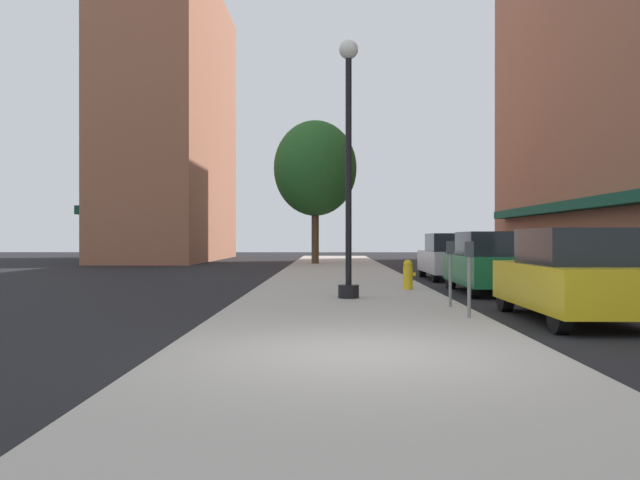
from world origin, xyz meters
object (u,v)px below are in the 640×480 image
(parking_meter_near, at_px, (450,265))
(car_silver, at_px, (450,257))
(lamppost, at_px, (349,163))
(fire_hydrant, at_px, (408,274))
(tree_near, at_px, (315,169))
(parking_meter_far, at_px, (469,269))
(car_yellow, at_px, (573,276))
(car_green, at_px, (491,263))

(parking_meter_near, distance_m, car_silver, 10.94)
(lamppost, bearing_deg, fire_hydrant, 57.67)
(tree_near, xyz_separation_m, car_silver, (5.15, -12.10, -4.47))
(parking_meter_near, xyz_separation_m, parking_meter_far, (0.00, -1.79, 0.00))
(lamppost, relative_size, car_yellow, 1.37)
(parking_meter_far, height_order, car_silver, car_silver)
(lamppost, distance_m, parking_meter_near, 3.57)
(fire_hydrant, bearing_deg, parking_meter_near, -86.23)
(parking_meter_near, height_order, parking_meter_far, same)
(parking_meter_near, height_order, tree_near, tree_near)
(fire_hydrant, distance_m, tree_near, 19.12)
(fire_hydrant, xyz_separation_m, parking_meter_far, (0.30, -6.37, 0.43))
(tree_near, distance_m, car_green, 19.33)
(car_silver, bearing_deg, car_yellow, -91.97)
(fire_hydrant, distance_m, car_silver, 6.59)
(parking_meter_near, bearing_deg, lamppost, 135.41)
(fire_hydrant, height_order, car_silver, car_silver)
(parking_meter_near, xyz_separation_m, tree_near, (-3.20, 22.86, 4.33))
(fire_hydrant, xyz_separation_m, car_green, (2.25, 0.20, 0.29))
(tree_near, bearing_deg, lamppost, -86.64)
(tree_near, height_order, car_green, tree_near)
(parking_meter_far, height_order, tree_near, tree_near)
(lamppost, xyz_separation_m, tree_near, (-1.23, 20.92, 2.08))
(parking_meter_near, height_order, car_silver, car_silver)
(lamppost, height_order, parking_meter_far, lamppost)
(parking_meter_far, bearing_deg, car_silver, 81.17)
(parking_meter_near, xyz_separation_m, car_green, (1.95, 4.77, -0.14))
(parking_meter_near, bearing_deg, fire_hydrant, 93.77)
(fire_hydrant, distance_m, parking_meter_near, 4.60)
(car_yellow, bearing_deg, car_silver, 89.81)
(tree_near, relative_size, car_yellow, 1.81)
(lamppost, height_order, fire_hydrant, lamppost)
(lamppost, bearing_deg, parking_meter_near, -44.59)
(parking_meter_far, xyz_separation_m, car_silver, (1.95, 12.55, -0.14))
(parking_meter_near, relative_size, car_silver, 0.30)
(car_silver, bearing_deg, parking_meter_far, -100.80)
(lamppost, bearing_deg, car_yellow, -39.96)
(lamppost, distance_m, tree_near, 21.06)
(parking_meter_far, height_order, car_yellow, car_yellow)
(tree_near, bearing_deg, fire_hydrant, -81.00)
(parking_meter_far, relative_size, car_yellow, 0.30)
(car_yellow, distance_m, car_silver, 12.10)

